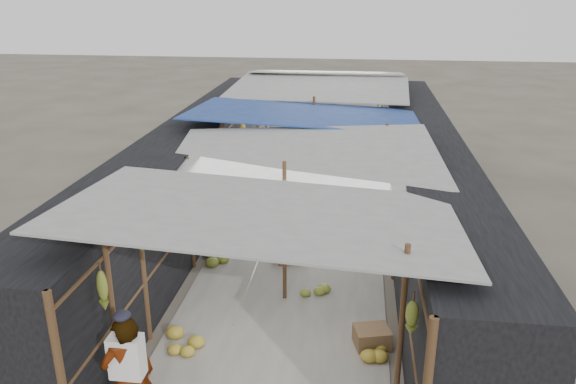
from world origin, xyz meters
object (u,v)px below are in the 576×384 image
at_px(black_basin, 341,213).
at_px(vendor_elderly, 129,378).
at_px(crate_near, 289,253).
at_px(vendor_seated, 342,160).
at_px(shopper_blue, 260,218).

bearing_deg(black_basin, vendor_elderly, -107.03).
xyz_separation_m(black_basin, vendor_elderly, (-2.30, -7.52, 0.76)).
height_order(crate_near, vendor_seated, vendor_seated).
height_order(black_basin, shopper_blue, shopper_blue).
relative_size(vendor_elderly, vendor_seated, 1.68).
relative_size(black_basin, shopper_blue, 0.46).
xyz_separation_m(shopper_blue, vendor_seated, (1.58, 5.13, -0.19)).
xyz_separation_m(black_basin, vendor_seated, (-0.09, 3.12, 0.42)).
distance_m(vendor_elderly, shopper_blue, 5.55).
bearing_deg(vendor_seated, crate_near, -11.33).
bearing_deg(crate_near, vendor_elderly, -127.69).
relative_size(black_basin, vendor_elderly, 0.37).
xyz_separation_m(black_basin, shopper_blue, (-1.67, -2.01, 0.60)).
height_order(crate_near, vendor_elderly, vendor_elderly).
distance_m(crate_near, vendor_elderly, 5.23).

